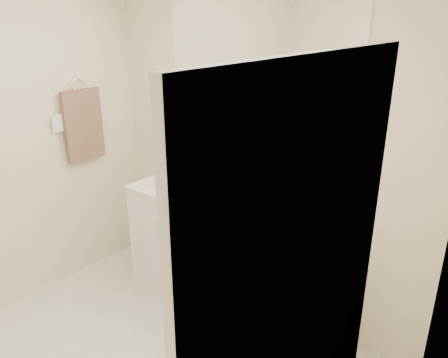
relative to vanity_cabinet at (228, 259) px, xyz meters
name	(u,v)px	position (x,y,z in m)	size (l,w,h in m)	color
wall_back	(254,146)	(0.00, 0.28, 0.77)	(2.60, 0.02, 2.40)	#FAEBC4
wall_right	(349,319)	(1.30, -1.02, 0.77)	(0.02, 2.60, 2.40)	#FAEBC4
vanity_cabinet	(228,259)	(0.00, 0.00, 0.00)	(1.50, 0.55, 0.85)	white
countertop	(229,202)	(0.00, 0.00, 0.44)	(1.52, 0.57, 0.03)	silver
backsplash	(252,184)	(0.00, 0.26, 0.50)	(1.52, 0.03, 0.08)	white
sink_basin	(227,203)	(0.00, -0.02, 0.44)	(0.37, 0.37, 0.02)	beige
faucet	(243,186)	(0.00, 0.16, 0.51)	(0.02, 0.02, 0.11)	silver
mirror	(255,94)	(0.00, 0.27, 1.14)	(1.48, 0.01, 1.20)	white
blue_mug	(229,183)	(-0.10, 0.13, 0.51)	(0.09, 0.09, 0.12)	#172B9E
tan_cup	(259,195)	(0.16, 0.12, 0.50)	(0.06, 0.06, 0.09)	tan
toothbrush	(260,181)	(0.17, 0.12, 0.60)	(0.01, 0.01, 0.19)	#FD427C
mouthwash_bottle	(270,198)	(0.32, 0.02, 0.56)	(0.08, 0.08, 0.20)	#0D80A2
soap_dish	(261,219)	(0.33, -0.10, 0.46)	(0.09, 0.07, 0.01)	white
green_soap	(261,216)	(0.33, -0.10, 0.48)	(0.07, 0.05, 0.03)	#8DC530
orange_comb	(234,219)	(0.20, -0.20, 0.46)	(0.12, 0.02, 0.00)	#FF5C1A
dark_jar	(173,186)	(-0.43, -0.10, 0.48)	(0.07, 0.07, 0.05)	#2A2A30
soap_bottle_white	(221,172)	(-0.24, 0.21, 0.54)	(0.07, 0.07, 0.17)	silver
soap_bottle_cream	(208,170)	(-0.34, 0.18, 0.55)	(0.09, 0.09, 0.19)	beige
soap_bottle_yellow	(204,169)	(-0.41, 0.21, 0.53)	(0.12, 0.12, 0.15)	#F1DE5E
wicker_basket	(186,172)	(-0.56, 0.17, 0.48)	(0.24, 0.24, 0.06)	olive
hair_dryer	(188,165)	(-0.54, 0.17, 0.54)	(0.08, 0.08, 0.15)	black
towel_ring	(77,86)	(-1.27, -0.25, 1.12)	(0.11, 0.11, 0.01)	silver
hand_towel	(83,125)	(-1.25, -0.25, 0.82)	(0.04, 0.32, 0.55)	#4E372A
switch_plate	(58,123)	(-1.27, -0.45, 0.88)	(0.01, 0.09, 0.13)	white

